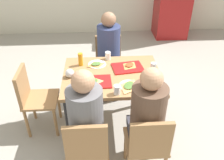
% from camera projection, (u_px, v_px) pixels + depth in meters
% --- Properties ---
extents(ground_plane, '(10.00, 10.00, 0.02)m').
position_uv_depth(ground_plane, '(112.00, 124.00, 3.23)').
color(ground_plane, '#9E998E').
extents(main_table, '(1.13, 0.87, 0.77)m').
position_uv_depth(main_table, '(112.00, 82.00, 2.85)').
color(main_table, '#9E7247').
rests_on(main_table, ground_plane).
extents(chair_near_left, '(0.40, 0.40, 0.86)m').
position_uv_depth(chair_near_left, '(87.00, 147.00, 2.25)').
color(chair_near_left, '#9E7247').
rests_on(chair_near_left, ground_plane).
extents(chair_near_right, '(0.40, 0.40, 0.86)m').
position_uv_depth(chair_near_right, '(147.00, 144.00, 2.28)').
color(chair_near_right, '#9E7247').
rests_on(chair_near_right, ground_plane).
extents(chair_far_side, '(0.40, 0.40, 0.86)m').
position_uv_depth(chair_far_side, '(109.00, 60.00, 3.62)').
color(chair_far_side, '#9E7247').
rests_on(chair_far_side, ground_plane).
extents(chair_left_end, '(0.40, 0.40, 0.86)m').
position_uv_depth(chair_left_end, '(33.00, 96.00, 2.89)').
color(chair_left_end, '#9E7247').
rests_on(chair_left_end, ground_plane).
extents(person_in_red, '(0.32, 0.42, 1.27)m').
position_uv_depth(person_in_red, '(86.00, 117.00, 2.23)').
color(person_in_red, '#383842').
rests_on(person_in_red, ground_plane).
extents(person_in_brown_jacket, '(0.32, 0.42, 1.27)m').
position_uv_depth(person_in_brown_jacket, '(147.00, 114.00, 2.25)').
color(person_in_brown_jacket, '#383842').
rests_on(person_in_brown_jacket, ground_plane).
extents(person_far_side, '(0.32, 0.42, 1.27)m').
position_uv_depth(person_far_side, '(109.00, 50.00, 3.37)').
color(person_far_side, '#383842').
rests_on(person_far_side, ground_plane).
extents(tray_red_near, '(0.37, 0.27, 0.02)m').
position_uv_depth(tray_red_near, '(95.00, 82.00, 2.65)').
color(tray_red_near, red).
rests_on(tray_red_near, main_table).
extents(tray_red_far, '(0.39, 0.31, 0.02)m').
position_uv_depth(tray_red_far, '(128.00, 68.00, 2.91)').
color(tray_red_far, red).
rests_on(tray_red_far, main_table).
extents(paper_plate_center, '(0.22, 0.22, 0.01)m').
position_uv_depth(paper_plate_center, '(97.00, 64.00, 2.98)').
color(paper_plate_center, white).
rests_on(paper_plate_center, main_table).
extents(paper_plate_near_edge, '(0.22, 0.22, 0.01)m').
position_uv_depth(paper_plate_near_edge, '(129.00, 86.00, 2.60)').
color(paper_plate_near_edge, white).
rests_on(paper_plate_near_edge, main_table).
extents(pizza_slice_a, '(0.18, 0.13, 0.02)m').
position_uv_depth(pizza_slice_a, '(92.00, 81.00, 2.64)').
color(pizza_slice_a, '#DBAD60').
rests_on(pizza_slice_a, tray_red_near).
extents(pizza_slice_b, '(0.20, 0.21, 0.02)m').
position_uv_depth(pizza_slice_b, '(130.00, 65.00, 2.92)').
color(pizza_slice_b, '#C68C47').
rests_on(pizza_slice_b, tray_red_far).
extents(pizza_slice_c, '(0.21, 0.17, 0.02)m').
position_uv_depth(pizza_slice_c, '(96.00, 64.00, 2.96)').
color(pizza_slice_c, '#C68C47').
rests_on(pizza_slice_c, paper_plate_center).
extents(pizza_slice_d, '(0.24, 0.26, 0.02)m').
position_uv_depth(pizza_slice_d, '(129.00, 86.00, 2.58)').
color(pizza_slice_d, '#DBAD60').
rests_on(pizza_slice_d, paper_plate_near_edge).
extents(plastic_cup_a, '(0.07, 0.07, 0.10)m').
position_uv_depth(plastic_cup_a, '(108.00, 56.00, 3.07)').
color(plastic_cup_a, white).
rests_on(plastic_cup_a, main_table).
extents(plastic_cup_b, '(0.07, 0.07, 0.10)m').
position_uv_depth(plastic_cup_b, '(117.00, 90.00, 2.46)').
color(plastic_cup_b, white).
rests_on(plastic_cup_b, main_table).
extents(soda_can, '(0.07, 0.07, 0.12)m').
position_uv_depth(soda_can, '(153.00, 68.00, 2.80)').
color(soda_can, '#B7BCC6').
rests_on(soda_can, main_table).
extents(condiment_bottle, '(0.06, 0.06, 0.16)m').
position_uv_depth(condiment_bottle, '(81.00, 59.00, 2.93)').
color(condiment_bottle, orange).
rests_on(condiment_bottle, main_table).
extents(foil_bundle, '(0.10, 0.10, 0.10)m').
position_uv_depth(foil_bundle, '(70.00, 73.00, 2.72)').
color(foil_bundle, silver).
rests_on(foil_bundle, main_table).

